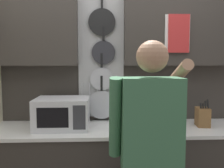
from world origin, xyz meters
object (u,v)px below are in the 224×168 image
object	(u,v)px
microwave	(62,113)
person	(151,144)
knife_block	(202,117)
utensil_crock	(165,117)

from	to	relation	value
microwave	person	xyz separation A→B (m)	(0.67, -0.67, -0.07)
knife_block	utensil_crock	bearing A→B (deg)	-179.90
knife_block	microwave	bearing A→B (deg)	-179.96
person	microwave	bearing A→B (deg)	134.98
microwave	utensil_crock	distance (m)	0.94
person	knife_block	bearing A→B (deg)	47.09
utensil_crock	person	size ratio (longest dim) A/B	0.20
microwave	knife_block	xyz separation A→B (m)	(1.29, 0.00, -0.05)
knife_block	person	xyz separation A→B (m)	(-0.62, -0.67, -0.03)
utensil_crock	person	distance (m)	0.72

